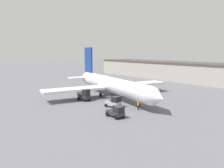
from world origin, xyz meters
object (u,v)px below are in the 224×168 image
object	(u,v)px
ground_crew_worker	(138,105)
baggage_tug	(85,96)
airplane	(110,84)
belt_loader_truck	(114,102)
pushback_tug	(116,112)

from	to	relation	value
ground_crew_worker	baggage_tug	bearing A→B (deg)	-79.16
airplane	belt_loader_truck	xyz separation A→B (m)	(8.42, -5.50, -1.91)
airplane	belt_loader_truck	size ratio (longest dim) A/B	11.51
baggage_tug	pushback_tug	size ratio (longest dim) A/B	0.91
airplane	pushback_tug	distance (m)	16.90
airplane	ground_crew_worker	bearing A→B (deg)	-4.95
belt_loader_truck	pushback_tug	distance (m)	6.73
baggage_tug	belt_loader_truck	xyz separation A→B (m)	(8.11, 1.65, -0.11)
airplane	baggage_tug	bearing A→B (deg)	-77.76
ground_crew_worker	baggage_tug	size ratio (longest dim) A/B	0.58
baggage_tug	pushback_tug	xyz separation A→B (m)	(13.58, -2.26, -0.22)
airplane	belt_loader_truck	distance (m)	10.23
baggage_tug	pushback_tug	distance (m)	13.77
baggage_tug	belt_loader_truck	bearing A→B (deg)	3.17
pushback_tug	belt_loader_truck	bearing A→B (deg)	143.48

